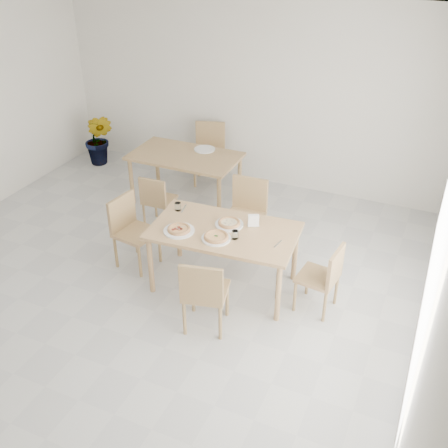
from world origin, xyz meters
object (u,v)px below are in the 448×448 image
at_px(chair_south, 204,291).
at_px(chair_back_n, 210,148).
at_px(second_table, 185,160).
at_px(chair_back_s, 157,198).
at_px(tumbler_b, 178,207).
at_px(chair_east, 325,275).
at_px(pizza_pepperoni, 179,229).
at_px(chair_west, 130,226).
at_px(pizza_mushroom, 229,223).
at_px(potted_plant, 99,139).
at_px(plate_mushroom, 229,224).
at_px(pizza_margherita, 216,236).
at_px(plate_pepperoni, 179,231).
at_px(chair_north, 247,210).
at_px(napkin_holder, 253,221).
at_px(tumbler_a, 235,235).
at_px(main_table, 224,235).
at_px(plate_margherita, 216,238).
at_px(plate_empty, 205,149).

relative_size(chair_south, chair_back_n, 0.94).
relative_size(second_table, chair_back_s, 2.00).
relative_size(tumbler_b, second_table, 0.06).
relative_size(chair_east, pizza_pepperoni, 2.40).
bearing_deg(chair_west, pizza_mushroom, -75.07).
bearing_deg(chair_west, chair_back_n, 11.16).
bearing_deg(chair_back_s, potted_plant, -38.12).
distance_m(plate_mushroom, chair_back_n, 2.69).
xyz_separation_m(pizza_mushroom, chair_back_n, (-1.35, 2.32, -0.24)).
bearing_deg(pizza_margherita, tumbler_b, 150.11).
height_order(plate_pepperoni, pizza_pepperoni, pizza_pepperoni).
xyz_separation_m(chair_north, napkin_holder, (0.35, -0.68, 0.28)).
bearing_deg(plate_mushroom, tumbler_a, -53.80).
distance_m(pizza_mushroom, second_table, 2.02).
relative_size(chair_south, potted_plant, 0.98).
distance_m(tumbler_a, chair_back_s, 1.82).
distance_m(chair_south, plate_mushroom, 0.93).
distance_m(chair_north, pizza_mushroom, 0.80).
xyz_separation_m(chair_west, chair_east, (2.34, 0.07, -0.05)).
height_order(pizza_pepperoni, chair_back_s, pizza_pepperoni).
relative_size(pizza_mushroom, pizza_pepperoni, 0.95).
relative_size(main_table, pizza_pepperoni, 4.99).
bearing_deg(tumbler_b, napkin_holder, 1.07).
distance_m(chair_west, chair_east, 2.34).
relative_size(napkin_holder, potted_plant, 0.16).
height_order(chair_east, pizza_pepperoni, pizza_pepperoni).
xyz_separation_m(plate_margherita, tumbler_a, (0.18, 0.09, 0.04)).
distance_m(chair_north, pizza_pepperoni, 1.18).
height_order(plate_empty, potted_plant, potted_plant).
distance_m(pizza_pepperoni, napkin_holder, 0.82).
relative_size(plate_mushroom, pizza_mushroom, 0.99).
bearing_deg(chair_south, plate_pepperoni, -57.28).
bearing_deg(chair_north, pizza_pepperoni, -110.28).
bearing_deg(chair_south, pizza_mushroom, -95.81).
distance_m(pizza_mushroom, napkin_holder, 0.27).
distance_m(tumbler_b, potted_plant, 3.35).
height_order(plate_mushroom, tumbler_b, tumbler_b).
relative_size(tumbler_b, chair_back_n, 0.10).
bearing_deg(pizza_pepperoni, plate_margherita, 3.37).
distance_m(chair_south, plate_empty, 2.97).
distance_m(plate_margherita, chair_back_s, 1.72).
height_order(pizza_mushroom, pizza_pepperoni, same).
distance_m(second_table, potted_plant, 2.06).
height_order(plate_mushroom, second_table, plate_mushroom).
distance_m(chair_south, plate_pepperoni, 0.82).
bearing_deg(plate_mushroom, chair_south, -82.66).
relative_size(chair_west, napkin_holder, 6.16).
xyz_separation_m(plate_mushroom, potted_plant, (-3.30, 2.12, -0.32)).
bearing_deg(potted_plant, tumbler_b, -38.09).
relative_size(main_table, chair_east, 2.08).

